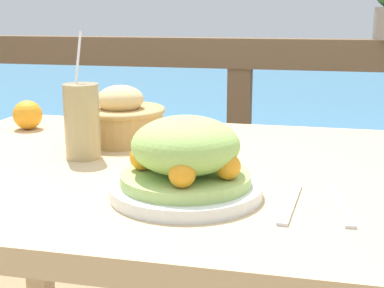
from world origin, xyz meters
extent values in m
cube|color=tan|center=(0.00, 0.00, 0.72)|extent=(1.20, 0.82, 0.04)
cube|color=tan|center=(-0.54, 0.35, 0.35)|extent=(0.06, 0.06, 0.70)
cube|color=brown|center=(0.00, 0.69, 0.91)|extent=(2.80, 0.08, 0.09)
cube|color=brown|center=(0.00, 0.69, 0.43)|extent=(0.07, 0.07, 0.86)
cube|color=teal|center=(0.00, 3.19, 0.21)|extent=(12.00, 4.00, 0.41)
cylinder|color=silver|center=(0.03, -0.17, 0.75)|extent=(0.24, 0.24, 0.02)
cylinder|color=#A8C66B|center=(0.03, -0.17, 0.77)|extent=(0.21, 0.21, 0.02)
ellipsoid|color=#9EC660|center=(0.03, -0.17, 0.83)|extent=(0.17, 0.17, 0.09)
sphere|color=orange|center=(0.10, -0.19, 0.80)|extent=(0.04, 0.04, 0.04)
sphere|color=orange|center=(0.03, -0.10, 0.80)|extent=(0.04, 0.04, 0.04)
sphere|color=orange|center=(-0.04, -0.17, 0.80)|extent=(0.04, 0.04, 0.04)
sphere|color=orange|center=(0.04, -0.24, 0.80)|extent=(0.04, 0.04, 0.04)
cylinder|color=tan|center=(-0.22, 0.01, 0.82)|extent=(0.07, 0.07, 0.15)
cylinder|color=white|center=(-0.23, 0.01, 0.89)|extent=(0.01, 0.07, 0.21)
cylinder|color=tan|center=(-0.20, 0.16, 0.78)|extent=(0.19, 0.19, 0.08)
torus|color=tan|center=(-0.20, 0.16, 0.82)|extent=(0.20, 0.20, 0.01)
ellipsoid|color=#DBB77A|center=(-0.20, 0.16, 0.84)|extent=(0.10, 0.10, 0.06)
cube|color=silver|center=(0.20, -0.18, 0.75)|extent=(0.03, 0.18, 0.00)
cube|color=silver|center=(0.27, -0.16, 0.75)|extent=(0.04, 0.18, 0.00)
sphere|color=orange|center=(-0.47, 0.23, 0.78)|extent=(0.07, 0.07, 0.07)
sphere|color=orange|center=(-0.04, 0.01, 0.78)|extent=(0.07, 0.07, 0.07)
camera|label=1|loc=(0.22, -0.96, 1.03)|focal=50.00mm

